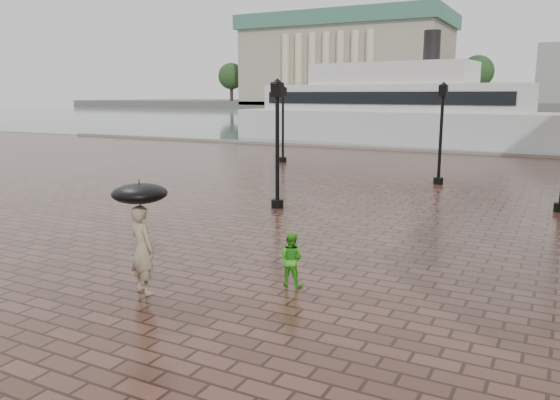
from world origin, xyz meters
name	(u,v)px	position (x,y,z in m)	size (l,w,h in m)	color
ground	(318,367)	(0.00, 0.00, 0.00)	(300.00, 300.00, 0.00)	#3A221A
harbour_water	(548,120)	(0.00, 92.00, 0.00)	(240.00, 240.00, 0.00)	#495459
quay_edge	(514,156)	(0.00, 32.00, 0.00)	(80.00, 0.60, 0.30)	slate
far_shore	(558,106)	(0.00, 160.00, 1.00)	(300.00, 60.00, 2.00)	#4C4C47
museum	(347,59)	(-55.00, 144.61, 13.91)	(57.00, 32.50, 26.00)	gray
far_trees	(559,71)	(0.00, 138.00, 9.42)	(188.00, 8.00, 13.50)	#2D2119
street_lamps	(448,133)	(-1.60, 17.60, 2.33)	(21.44, 14.44, 4.40)	black
adult_pedestrian	(142,249)	(-4.41, 1.20, 0.91)	(0.67, 0.44, 1.83)	gray
child_pedestrian	(291,259)	(-1.94, 2.96, 0.58)	(0.56, 0.44, 1.16)	green
ferry_near	(391,110)	(-10.37, 38.57, 2.69)	(27.82, 9.19, 8.96)	silver
umbrella	(140,193)	(-4.41, 1.20, 2.07)	(1.10, 1.10, 1.18)	black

